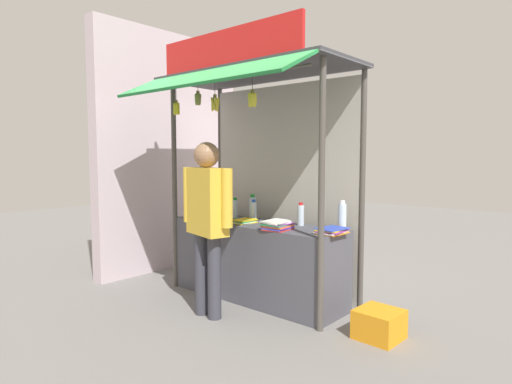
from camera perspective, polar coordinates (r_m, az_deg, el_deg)
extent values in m
plane|color=slate|center=(5.06, 0.00, -13.79)|extent=(20.00, 20.00, 0.00)
cube|color=#4C4C56|center=(4.94, 0.00, -9.05)|extent=(2.10, 0.62, 0.86)
cylinder|color=#4C4742|center=(5.35, -10.70, 0.78)|extent=(0.06, 0.06, 2.49)
cylinder|color=#4C4742|center=(3.94, 8.63, -0.66)|extent=(0.06, 0.06, 2.49)
cylinder|color=#4C4742|center=(5.87, -4.70, 1.21)|extent=(0.06, 0.06, 2.49)
cylinder|color=#4C4742|center=(4.62, 13.84, 0.07)|extent=(0.06, 0.06, 2.49)
cube|color=#B7B2A8|center=(5.18, 3.45, 0.44)|extent=(2.06, 0.04, 2.44)
cube|color=#3F3F44|center=(4.86, -0.13, 15.41)|extent=(2.30, 0.98, 0.04)
cube|color=#1E7A38|center=(4.32, -6.83, 14.89)|extent=(2.26, 0.51, 0.26)
cube|color=red|center=(4.59, -3.96, 18.54)|extent=(1.89, 0.04, 0.35)
cylinder|color=#59544C|center=(4.56, -3.48, 14.83)|extent=(1.99, 0.02, 0.02)
cylinder|color=silver|center=(5.28, -4.75, -2.13)|extent=(0.07, 0.07, 0.23)
cylinder|color=white|center=(5.27, -4.76, -0.70)|extent=(0.05, 0.05, 0.03)
cylinder|color=silver|center=(4.46, 11.31, -3.27)|extent=(0.09, 0.09, 0.27)
cylinder|color=white|center=(4.44, 11.34, -1.31)|extent=(0.06, 0.06, 0.04)
cylinder|color=silver|center=(4.69, 5.93, -3.08)|extent=(0.07, 0.07, 0.22)
cylinder|color=red|center=(4.68, 5.94, -1.55)|extent=(0.05, 0.05, 0.03)
cylinder|color=silver|center=(5.15, -0.45, -2.13)|extent=(0.08, 0.08, 0.26)
cylinder|color=#198C33|center=(5.13, -0.45, -0.49)|extent=(0.05, 0.05, 0.04)
cylinder|color=silver|center=(5.02, -0.31, -2.57)|extent=(0.07, 0.07, 0.22)
cylinder|color=blue|center=(5.00, -0.31, -1.17)|extent=(0.04, 0.04, 0.03)
cylinder|color=silver|center=(5.24, -2.78, -2.24)|extent=(0.07, 0.07, 0.22)
cylinder|color=#198C33|center=(5.23, -2.79, -0.89)|extent=(0.05, 0.05, 0.03)
cube|color=orange|center=(4.27, 10.02, -5.36)|extent=(0.23, 0.30, 0.01)
cube|color=white|center=(4.27, 9.87, -5.21)|extent=(0.22, 0.30, 0.01)
cube|color=purple|center=(4.26, 10.05, -5.05)|extent=(0.25, 0.32, 0.01)
cube|color=yellow|center=(4.27, 9.91, -4.88)|extent=(0.25, 0.32, 0.01)
cube|color=blue|center=(4.25, 10.00, -4.76)|extent=(0.25, 0.32, 0.01)
cube|color=red|center=(4.43, 2.95, -4.92)|extent=(0.26, 0.30, 0.01)
cube|color=blue|center=(4.43, 2.85, -4.76)|extent=(0.25, 0.29, 0.01)
cube|color=purple|center=(4.43, 2.95, -4.62)|extent=(0.26, 0.30, 0.01)
cube|color=orange|center=(4.42, 2.89, -4.49)|extent=(0.26, 0.29, 0.01)
cube|color=purple|center=(4.42, 2.82, -4.35)|extent=(0.25, 0.29, 0.01)
cube|color=green|center=(4.41, 2.76, -4.26)|extent=(0.25, 0.29, 0.01)
cube|color=purple|center=(4.42, 2.90, -4.13)|extent=(0.26, 0.30, 0.01)
cube|color=white|center=(4.42, 2.77, -4.00)|extent=(0.25, 0.29, 0.01)
cube|color=white|center=(4.41, 2.83, -3.86)|extent=(0.25, 0.29, 0.01)
cube|color=yellow|center=(4.85, -1.53, -4.08)|extent=(0.20, 0.27, 0.01)
cube|color=white|center=(4.86, -1.47, -3.97)|extent=(0.19, 0.27, 0.01)
cube|color=green|center=(4.86, -1.50, -3.85)|extent=(0.18, 0.26, 0.01)
cube|color=yellow|center=(4.85, -1.50, -3.73)|extent=(0.18, 0.26, 0.01)
cube|color=yellow|center=(4.84, -1.60, -3.65)|extent=(0.19, 0.27, 0.01)
cube|color=yellow|center=(5.39, -6.89, -3.21)|extent=(0.26, 0.32, 0.01)
cube|color=white|center=(5.39, -6.99, -3.11)|extent=(0.24, 0.31, 0.01)
cube|color=black|center=(5.39, -6.86, -2.99)|extent=(0.26, 0.32, 0.01)
cube|color=purple|center=(5.38, -7.02, -2.90)|extent=(0.24, 0.31, 0.01)
cube|color=red|center=(5.39, -6.99, -2.79)|extent=(0.25, 0.32, 0.01)
cylinder|color=#332D23|center=(4.90, -7.68, 13.51)|extent=(0.01, 0.01, 0.07)
cylinder|color=olive|center=(4.90, -7.68, 12.87)|extent=(0.04, 0.04, 0.04)
ellipsoid|color=olive|center=(4.87, -7.55, 12.03)|extent=(0.04, 0.07, 0.14)
ellipsoid|color=olive|center=(4.88, -7.47, 12.02)|extent=(0.06, 0.06, 0.14)
ellipsoid|color=olive|center=(4.90, -7.50, 12.01)|extent=(0.08, 0.04, 0.14)
ellipsoid|color=olive|center=(4.91, -7.68, 12.00)|extent=(0.06, 0.07, 0.14)
ellipsoid|color=olive|center=(4.90, -7.79, 12.00)|extent=(0.04, 0.06, 0.14)
ellipsoid|color=olive|center=(4.89, -7.88, 12.02)|extent=(0.06, 0.06, 0.14)
ellipsoid|color=olive|center=(4.87, -7.85, 12.04)|extent=(0.07, 0.04, 0.14)
ellipsoid|color=olive|center=(4.87, -7.68, 12.05)|extent=(0.06, 0.06, 0.14)
cylinder|color=#332D23|center=(4.34, -0.49, 14.24)|extent=(0.01, 0.01, 0.13)
cylinder|color=olive|center=(4.33, -0.49, 13.10)|extent=(0.04, 0.04, 0.04)
ellipsoid|color=yellow|center=(4.30, -0.32, 12.05)|extent=(0.04, 0.07, 0.15)
ellipsoid|color=yellow|center=(4.32, -0.15, 12.05)|extent=(0.07, 0.07, 0.16)
ellipsoid|color=yellow|center=(4.34, -0.34, 12.03)|extent=(0.09, 0.05, 0.15)
ellipsoid|color=yellow|center=(4.34, -0.60, 12.02)|extent=(0.06, 0.08, 0.16)
ellipsoid|color=yellow|center=(4.33, -0.75, 12.03)|extent=(0.05, 0.08, 0.15)
ellipsoid|color=yellow|center=(4.30, -0.77, 12.09)|extent=(0.09, 0.05, 0.15)
ellipsoid|color=yellow|center=(4.30, -0.52, 12.08)|extent=(0.07, 0.06, 0.16)
cylinder|color=#332D23|center=(5.18, -10.51, 12.61)|extent=(0.01, 0.01, 0.14)
cylinder|color=olive|center=(5.17, -10.50, 11.63)|extent=(0.04, 0.04, 0.04)
ellipsoid|color=yellow|center=(5.15, -10.31, 10.80)|extent=(0.04, 0.08, 0.15)
ellipsoid|color=yellow|center=(5.17, -10.26, 10.76)|extent=(0.07, 0.06, 0.15)
ellipsoid|color=yellow|center=(5.18, -10.36, 10.75)|extent=(0.08, 0.05, 0.15)
ellipsoid|color=yellow|center=(5.18, -10.51, 10.73)|extent=(0.05, 0.06, 0.15)
ellipsoid|color=yellow|center=(5.17, -10.64, 10.74)|extent=(0.05, 0.07, 0.15)
ellipsoid|color=yellow|center=(5.16, -10.64, 10.75)|extent=(0.07, 0.04, 0.15)
ellipsoid|color=yellow|center=(5.15, -10.51, 10.78)|extent=(0.07, 0.06, 0.15)
cylinder|color=#332D23|center=(4.70, -5.45, 13.51)|extent=(0.01, 0.01, 0.13)
cylinder|color=olive|center=(4.69, -5.44, 12.47)|extent=(0.04, 0.04, 0.04)
ellipsoid|color=yellow|center=(4.67, -5.25, 11.45)|extent=(0.04, 0.07, 0.16)
ellipsoid|color=yellow|center=(4.69, -5.09, 11.45)|extent=(0.09, 0.06, 0.16)
ellipsoid|color=yellow|center=(4.71, -5.53, 11.43)|extent=(0.06, 0.08, 0.16)
ellipsoid|color=yellow|center=(4.68, -5.72, 11.43)|extent=(0.06, 0.07, 0.16)
ellipsoid|color=yellow|center=(4.66, -5.64, 11.49)|extent=(0.09, 0.04, 0.16)
cylinder|color=#383842|center=(4.50, -7.23, -10.66)|extent=(0.13, 0.13, 0.84)
cylinder|color=#383842|center=(4.36, -5.52, -11.14)|extent=(0.13, 0.13, 0.84)
cube|color=gold|center=(4.29, -6.49, -1.22)|extent=(0.53, 0.32, 0.66)
cylinder|color=gold|center=(4.49, -8.89, -0.33)|extent=(0.11, 0.11, 0.56)
cylinder|color=gold|center=(4.08, -3.85, -0.80)|extent=(0.11, 0.11, 0.56)
sphere|color=#936B4C|center=(4.26, -6.54, 4.89)|extent=(0.25, 0.25, 0.25)
cube|color=orange|center=(4.14, 15.95, -16.43)|extent=(0.38, 0.38, 0.26)
cube|color=beige|center=(6.38, -11.18, 5.20)|extent=(0.20, 2.40, 3.33)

